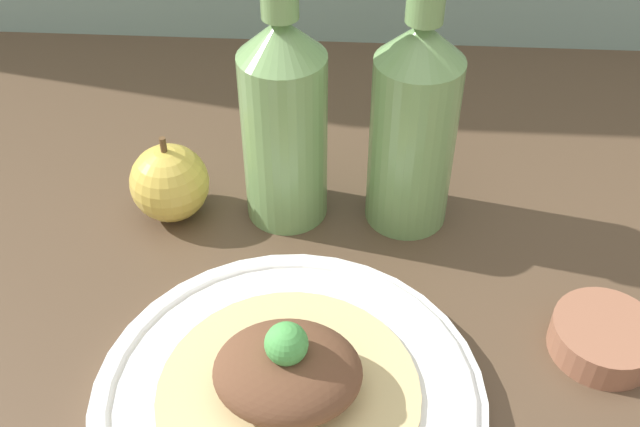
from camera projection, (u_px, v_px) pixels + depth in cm
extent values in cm
cube|color=brown|center=(295.00, 372.00, 61.47)|extent=(180.00, 110.00, 4.00)
cylinder|color=white|center=(286.00, 400.00, 55.96)|extent=(29.40, 29.40, 1.85)
torus|color=white|center=(286.00, 395.00, 55.53)|extent=(28.35, 28.35, 1.30)
cylinder|color=#D6BC7F|center=(286.00, 392.00, 55.21)|extent=(19.60, 19.60, 0.40)
ellipsoid|color=brown|center=(284.00, 371.00, 53.60)|extent=(10.83, 9.21, 4.46)
sphere|color=#4CA34C|center=(283.00, 344.00, 51.51)|extent=(3.09, 3.09, 3.09)
cylinder|color=#729E5B|center=(285.00, 139.00, 68.12)|extent=(7.80, 7.80, 16.98)
cone|color=#729E5B|center=(281.00, 37.00, 61.34)|extent=(7.80, 7.80, 3.51)
cylinder|color=#729E5B|center=(412.00, 143.00, 67.59)|extent=(7.80, 7.80, 16.98)
cone|color=#729E5B|center=(422.00, 41.00, 60.81)|extent=(7.80, 7.80, 3.51)
sphere|color=gold|center=(170.00, 183.00, 70.84)|extent=(7.52, 7.52, 7.52)
cylinder|color=brown|center=(163.00, 146.00, 67.96)|extent=(0.60, 0.60, 1.69)
cylinder|color=#996047|center=(604.00, 337.00, 59.85)|extent=(8.47, 8.47, 2.79)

